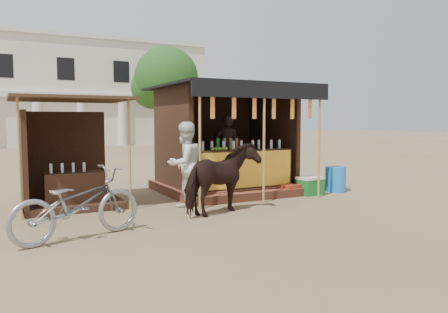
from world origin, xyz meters
TOP-DOWN VIEW (x-y plane):
  - ground at (0.00, 0.00)m, footprint 120.00×120.00m
  - main_stall at (1.01, 3.36)m, footprint 3.60×3.61m
  - secondary_stall at (-3.17, 3.24)m, footprint 2.40×2.40m
  - cow at (-0.41, 0.88)m, footprint 1.87×1.35m
  - motorbike at (-3.30, 0.26)m, footprint 2.29×1.35m
  - bystander at (-0.76, 2.00)m, footprint 1.09×0.97m
  - blue_barrel at (3.54, 2.00)m, footprint 0.64×0.64m
  - red_crate at (2.06, 2.00)m, footprint 0.50×0.44m
  - cooler at (2.62, 1.91)m, footprint 0.69×0.52m
  - background_building at (-2.00, 29.94)m, footprint 26.00×7.45m
  - tree at (5.81, 22.14)m, footprint 4.50×4.40m

SIDE VIEW (x-z plane):
  - ground at x=0.00m, z-range 0.00..0.00m
  - red_crate at x=2.06m, z-range 0.00..0.29m
  - cooler at x=2.62m, z-range 0.00..0.46m
  - blue_barrel at x=3.54m, z-range 0.00..0.67m
  - motorbike at x=-3.30m, z-range 0.00..1.14m
  - cow at x=-0.41m, z-range 0.00..1.44m
  - secondary_stall at x=-3.17m, z-range -0.34..2.04m
  - bystander at x=-0.76m, z-range 0.00..1.86m
  - main_stall at x=1.01m, z-range -0.36..2.42m
  - background_building at x=-2.00m, z-range -0.11..8.07m
  - tree at x=5.81m, z-range 1.13..8.13m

